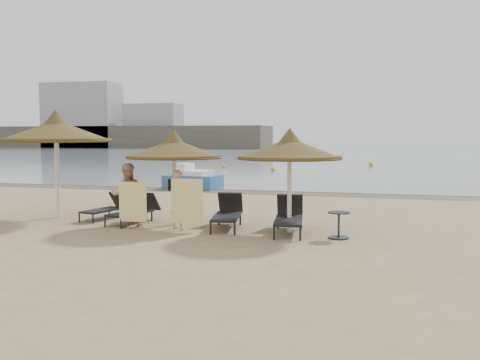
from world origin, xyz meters
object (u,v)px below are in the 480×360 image
object	(u,v)px
side_table	(339,226)
palapa_right	(290,149)
palapa_center	(174,149)
pedal_boat	(192,179)
lounger_far_left	(108,207)
person_left	(127,190)
lounger_near_left	(136,210)
palapa_left	(56,131)
lounger_far_right	(289,216)
lounger_near_right	(228,213)
person_right	(178,195)

from	to	relation	value
side_table	palapa_right	bearing A→B (deg)	158.09
palapa_center	pedal_boat	world-z (taller)	palapa_center
lounger_far_left	pedal_boat	world-z (taller)	pedal_boat
pedal_boat	person_left	bearing A→B (deg)	-71.78
palapa_center	lounger_near_left	distance (m)	2.12
lounger_near_left	side_table	distance (m)	5.89
palapa_left	pedal_boat	xyz separation A→B (m)	(0.86, 9.28, -2.17)
palapa_left	lounger_far_left	size ratio (longest dim) A/B	1.86
palapa_right	lounger_near_left	xyz separation A→B (m)	(-4.51, 0.32, -1.77)
lounger_far_left	lounger_far_right	world-z (taller)	lounger_far_right
palapa_left	side_table	world-z (taller)	palapa_left
pedal_boat	lounger_near_right	bearing A→B (deg)	-56.69
person_right	lounger_far_right	bearing A→B (deg)	-146.89
palapa_center	person_right	xyz separation A→B (m)	(0.39, -0.70, -1.19)
lounger_far_right	person_right	xyz separation A→B (m)	(-2.90, -0.43, 0.51)
person_left	person_right	xyz separation A→B (m)	(1.53, -0.08, -0.09)
palapa_right	person_left	bearing A→B (deg)	-175.67
palapa_center	person_left	bearing A→B (deg)	-151.58
palapa_left	palapa_right	xyz separation A→B (m)	(7.20, -0.53, -0.46)
lounger_near_left	side_table	xyz separation A→B (m)	(5.82, -0.85, -0.07)
lounger_far_left	lounger_far_right	distance (m)	5.68
palapa_center	side_table	distance (m)	5.02
palapa_right	lounger_far_right	xyz separation A→B (m)	(-0.01, 0.01, -1.73)
side_table	person_left	distance (m)	5.80
palapa_right	lounger_near_left	distance (m)	4.86
palapa_left	palapa_right	world-z (taller)	palapa_left
palapa_left	pedal_boat	world-z (taller)	palapa_left
palapa_right	lounger_near_right	bearing A→B (deg)	172.59
lounger_far_left	palapa_right	bearing A→B (deg)	4.09
lounger_near_right	side_table	bearing A→B (deg)	-23.82
lounger_far_left	person_left	bearing A→B (deg)	-30.17
palapa_center	palapa_left	bearing A→B (deg)	176.31
palapa_right	pedal_boat	bearing A→B (deg)	122.83
lounger_far_left	person_left	xyz separation A→B (m)	(1.20, -1.07, 0.67)
palapa_center	lounger_far_right	size ratio (longest dim) A/B	1.25
lounger_near_right	person_left	size ratio (longest dim) A/B	1.05
lounger_far_right	side_table	xyz separation A→B (m)	(1.32, -0.54, -0.11)
side_table	pedal_boat	size ratio (longest dim) A/B	0.24
lounger_near_left	pedal_boat	world-z (taller)	pedal_boat
palapa_right	lounger_near_right	world-z (taller)	palapa_right
side_table	lounger_far_left	bearing A→B (deg)	169.70
palapa_right	person_left	world-z (taller)	palapa_right
palapa_left	palapa_right	distance (m)	7.23
palapa_right	side_table	xyz separation A→B (m)	(1.31, -0.53, -1.84)
lounger_far_left	lounger_far_right	bearing A→B (deg)	4.16
lounger_far_left	lounger_near_left	bearing A→B (deg)	-8.65
person_right	pedal_boat	world-z (taller)	person_right
palapa_right	lounger_far_right	bearing A→B (deg)	132.40
palapa_left	lounger_far_right	bearing A→B (deg)	-4.18
palapa_left	person_right	world-z (taller)	palapa_left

